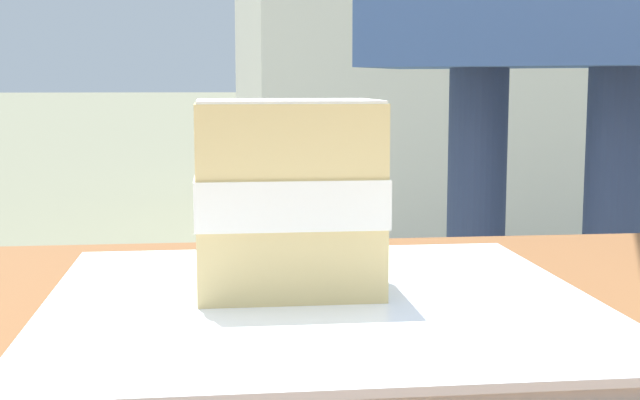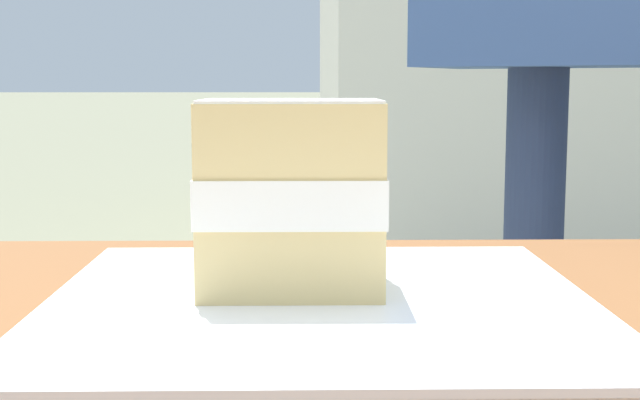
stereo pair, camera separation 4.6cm
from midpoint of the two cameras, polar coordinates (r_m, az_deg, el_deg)
The scene contains 2 objects.
dessert_plate at distance 0.48m, azimuth 2.81°, elevation -7.19°, with size 0.29×0.29×0.02m.
cake_slice at distance 0.48m, azimuth 0.87°, elevation 0.28°, with size 0.10×0.08×0.10m.
Camera 2 is at (0.08, 0.33, 0.84)m, focal length 49.88 mm.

